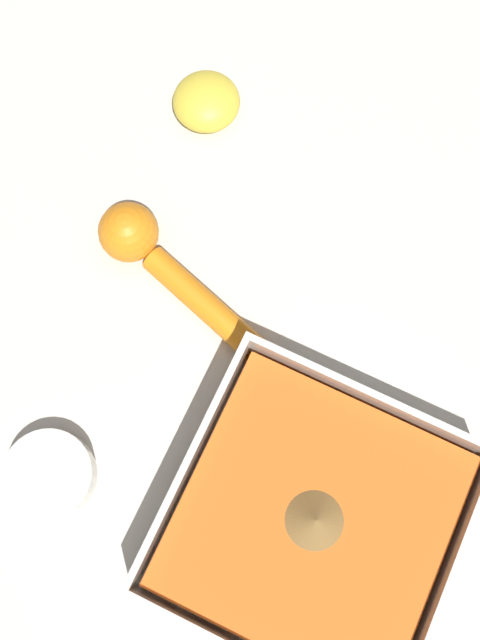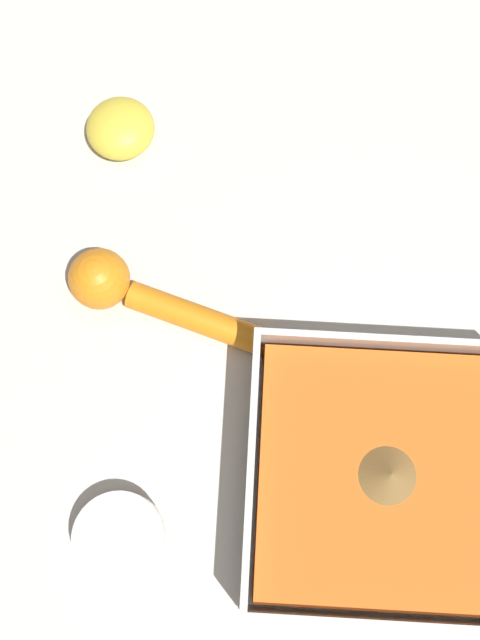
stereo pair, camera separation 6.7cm
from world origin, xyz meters
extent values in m
plane|color=beige|center=(0.00, 0.00, 0.00)|extent=(4.00, 4.00, 0.00)
cube|color=silver|center=(0.02, 0.02, 0.00)|extent=(0.23, 0.23, 0.01)
cube|color=silver|center=(0.02, -0.09, 0.04)|extent=(0.23, 0.01, 0.06)
cube|color=silver|center=(0.13, 0.02, 0.04)|extent=(0.01, 0.22, 0.06)
cube|color=silver|center=(-0.10, 0.02, 0.04)|extent=(0.01, 0.22, 0.06)
cube|color=orange|center=(0.02, 0.02, 0.03)|extent=(0.21, 0.21, 0.05)
cone|color=brown|center=(0.02, 0.02, 0.06)|extent=(0.05, 0.05, 0.02)
cylinder|color=silver|center=(0.08, -0.20, 0.01)|extent=(0.08, 0.08, 0.03)
cylinder|color=brown|center=(0.08, -0.20, 0.01)|extent=(0.07, 0.07, 0.02)
sphere|color=orange|center=(-0.15, -0.24, 0.03)|extent=(0.06, 0.06, 0.06)
cylinder|color=orange|center=(-0.12, -0.15, 0.01)|extent=(0.07, 0.14, 0.03)
ellipsoid|color=yellow|center=(-0.31, -0.24, 0.02)|extent=(0.07, 0.07, 0.04)
camera|label=1|loc=(0.04, -0.03, 0.68)|focal=42.00mm
camera|label=2|loc=(0.06, -0.10, 0.68)|focal=42.00mm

